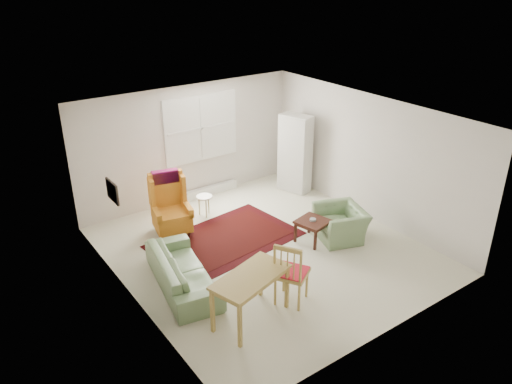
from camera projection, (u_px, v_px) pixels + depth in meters
room at (260, 183)px, 8.67m from camera, size 5.04×5.54×2.51m
rug at (225, 239)px, 9.36m from camera, size 2.83×2.00×0.03m
sofa at (182, 265)px, 7.89m from camera, size 1.09×2.02×0.77m
armchair at (341, 220)px, 9.31m from camera, size 1.06×1.14×0.72m
wingback_chair at (171, 205)px, 9.38m from camera, size 0.82×0.85×1.18m
coffee_table at (312, 231)px, 9.24m from camera, size 0.64×0.64×0.43m
stool at (205, 205)px, 10.20m from camera, size 0.40×0.40×0.44m
cabinet at (295, 154)px, 11.06m from camera, size 0.56×0.78×1.76m
desk at (251, 298)px, 7.14m from camera, size 1.31×0.90×0.75m
desk_chair at (292, 271)px, 7.47m from camera, size 0.64×0.64×1.06m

